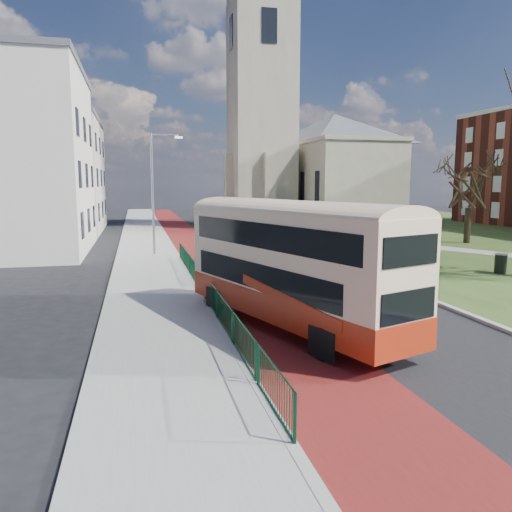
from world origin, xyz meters
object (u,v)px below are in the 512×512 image
object	(u,v)px
bus	(290,259)
litter_bin	(501,263)
winter_tree_far	(470,180)
streetlamp	(155,187)

from	to	relation	value
bus	litter_bin	distance (m)	15.94
bus	winter_tree_far	world-z (taller)	winter_tree_far
streetlamp	litter_bin	bearing A→B (deg)	-32.76
streetlamp	bus	bearing A→B (deg)	-78.97
streetlamp	bus	world-z (taller)	streetlamp
litter_bin	winter_tree_far	bearing A→B (deg)	60.36
litter_bin	bus	bearing A→B (deg)	-153.10
winter_tree_far	litter_bin	distance (m)	15.23
streetlamp	bus	xyz separation A→B (m)	(3.62, -18.59, -2.24)
streetlamp	litter_bin	xyz separation A→B (m)	(17.75, -11.42, -4.01)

